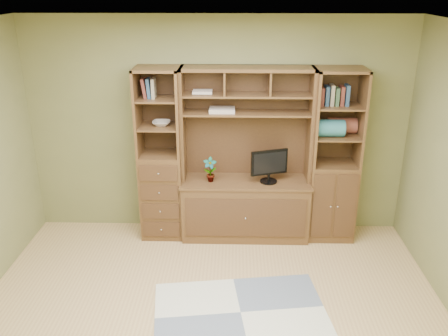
{
  "coord_description": "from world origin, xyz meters",
  "views": [
    {
      "loc": [
        0.22,
        -3.42,
        2.93
      ],
      "look_at": [
        0.1,
        1.2,
        1.1
      ],
      "focal_mm": 38.0,
      "sensor_mm": 36.0,
      "label": 1
    }
  ],
  "objects_px": {
    "left_tower": "(161,155)",
    "monitor": "(269,160)",
    "right_tower": "(334,157)",
    "center_hutch": "(246,157)"
  },
  "relations": [
    {
      "from": "monitor",
      "to": "center_hutch",
      "type": "bearing_deg",
      "value": 153.51
    },
    {
      "from": "left_tower",
      "to": "right_tower",
      "type": "relative_size",
      "value": 1.0
    },
    {
      "from": "monitor",
      "to": "right_tower",
      "type": "bearing_deg",
      "value": -13.39
    },
    {
      "from": "center_hutch",
      "to": "right_tower",
      "type": "height_order",
      "value": "same"
    },
    {
      "from": "left_tower",
      "to": "right_tower",
      "type": "distance_m",
      "value": 2.02
    },
    {
      "from": "center_hutch",
      "to": "monitor",
      "type": "xyz_separation_m",
      "value": [
        0.27,
        -0.03,
        -0.02
      ]
    },
    {
      "from": "center_hutch",
      "to": "right_tower",
      "type": "relative_size",
      "value": 1.0
    },
    {
      "from": "center_hutch",
      "to": "right_tower",
      "type": "bearing_deg",
      "value": 2.23
    },
    {
      "from": "left_tower",
      "to": "monitor",
      "type": "height_order",
      "value": "left_tower"
    },
    {
      "from": "left_tower",
      "to": "monitor",
      "type": "distance_m",
      "value": 1.27
    }
  ]
}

